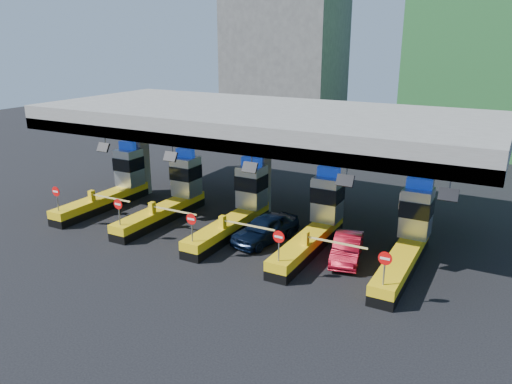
% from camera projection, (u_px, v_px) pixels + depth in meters
% --- Properties ---
extents(ground, '(120.00, 120.00, 0.00)m').
position_uv_depth(ground, '(237.00, 230.00, 30.16)').
color(ground, black).
rests_on(ground, ground).
extents(toll_canopy, '(28.00, 12.09, 7.00)m').
position_uv_depth(toll_canopy, '(260.00, 123.00, 30.74)').
color(toll_canopy, slate).
rests_on(toll_canopy, ground).
extents(toll_lane_far_left, '(4.43, 8.00, 4.16)m').
position_uv_depth(toll_lane_far_left, '(115.00, 185.00, 34.52)').
color(toll_lane_far_left, black).
rests_on(toll_lane_far_left, ground).
extents(toll_lane_left, '(4.43, 8.00, 4.16)m').
position_uv_depth(toll_lane_left, '(173.00, 195.00, 32.25)').
color(toll_lane_left, black).
rests_on(toll_lane_left, ground).
extents(toll_lane_center, '(4.43, 8.00, 4.16)m').
position_uv_depth(toll_lane_center, '(240.00, 207.00, 29.97)').
color(toll_lane_center, black).
rests_on(toll_lane_center, ground).
extents(toll_lane_right, '(4.43, 8.00, 4.16)m').
position_uv_depth(toll_lane_right, '(317.00, 221.00, 27.70)').
color(toll_lane_right, black).
rests_on(toll_lane_right, ground).
extents(toll_lane_far_right, '(4.43, 8.00, 4.16)m').
position_uv_depth(toll_lane_far_right, '(409.00, 238.00, 25.43)').
color(toll_lane_far_right, black).
rests_on(toll_lane_far_right, ground).
extents(bg_building_concrete, '(14.00, 10.00, 18.00)m').
position_uv_depth(bg_building_concrete, '(285.00, 54.00, 64.05)').
color(bg_building_concrete, '#4C4C49').
rests_on(bg_building_concrete, ground).
extents(van, '(2.85, 4.86, 1.55)m').
position_uv_depth(van, '(265.00, 228.00, 28.34)').
color(van, black).
rests_on(van, ground).
extents(red_car, '(2.19, 4.18, 1.31)m').
position_uv_depth(red_car, '(347.00, 248.00, 25.99)').
color(red_car, maroon).
rests_on(red_car, ground).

